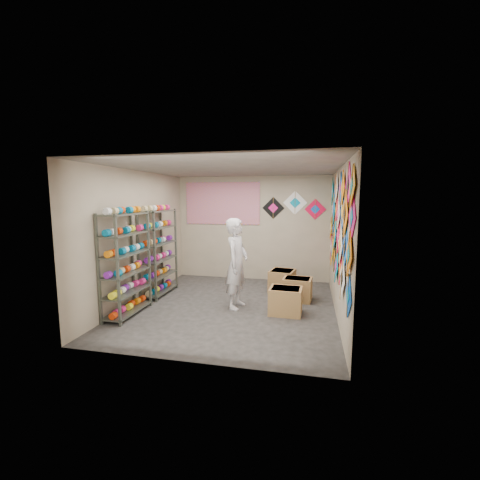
% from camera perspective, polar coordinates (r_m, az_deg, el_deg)
% --- Properties ---
extents(ground, '(4.50, 4.50, 0.00)m').
position_cam_1_polar(ground, '(6.55, -1.44, -11.67)').
color(ground, '#272422').
extents(room_walls, '(4.50, 4.50, 4.50)m').
position_cam_1_polar(room_walls, '(6.20, -1.50, 2.83)').
color(room_walls, tan).
rests_on(room_walls, ground).
extents(shelf_rack_front, '(0.40, 1.10, 1.90)m').
position_cam_1_polar(shelf_rack_front, '(6.21, -19.63, -4.09)').
color(shelf_rack_front, '#4C5147').
rests_on(shelf_rack_front, ground).
extents(shelf_rack_back, '(0.40, 1.10, 1.90)m').
position_cam_1_polar(shelf_rack_back, '(7.33, -14.27, -2.15)').
color(shelf_rack_back, '#4C5147').
rests_on(shelf_rack_back, ground).
extents(string_spools, '(0.12, 2.36, 0.12)m').
position_cam_1_polar(string_spools, '(6.74, -16.76, -2.25)').
color(string_spools, '#EB267E').
rests_on(string_spools, ground).
extents(kite_wall_display, '(0.05, 4.30, 2.06)m').
position_cam_1_polar(kite_wall_display, '(6.05, 17.07, 2.52)').
color(kite_wall_display, blue).
rests_on(kite_wall_display, room_walls).
extents(back_wall_kites, '(1.60, 0.02, 0.73)m').
position_cam_1_polar(back_wall_kites, '(8.25, 9.47, 5.91)').
color(back_wall_kites, black).
rests_on(back_wall_kites, room_walls).
extents(poster, '(2.00, 0.01, 1.10)m').
position_cam_1_polar(poster, '(8.54, -3.16, 6.52)').
color(poster, '#9C54B7').
rests_on(poster, room_walls).
extents(shopkeeper, '(0.76, 0.60, 1.76)m').
position_cam_1_polar(shopkeeper, '(6.26, -0.58, -4.18)').
color(shopkeeper, silver).
rests_on(shopkeeper, ground).
extents(carton_a, '(0.61, 0.51, 0.49)m').
position_cam_1_polar(carton_a, '(6.14, 8.10, -10.66)').
color(carton_a, olive).
rests_on(carton_a, ground).
extents(carton_b, '(0.63, 0.53, 0.48)m').
position_cam_1_polar(carton_b, '(6.94, 10.15, -8.59)').
color(carton_b, olive).
rests_on(carton_b, ground).
extents(carton_c, '(0.62, 0.66, 0.51)m').
position_cam_1_polar(carton_c, '(7.48, 7.51, -7.24)').
color(carton_c, olive).
rests_on(carton_c, ground).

